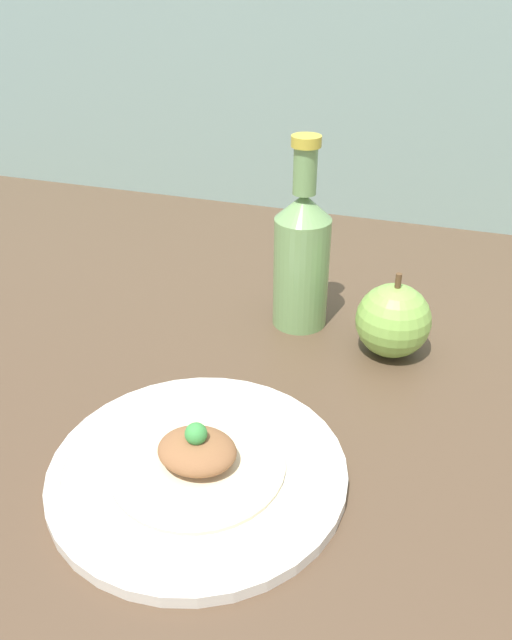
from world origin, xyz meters
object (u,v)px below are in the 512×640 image
Objects in this scene: apple at (393,320)px; cider_bottle at (299,255)px; plated_food at (197,456)px; plate at (198,469)px.

cider_bottle is at bearing 164.27° from apple.
cider_bottle reaches higher than plated_food.
plate is 30.71cm from cider_bottle.
apple reaches higher than plated_food.
plate is 2.59× the size of apple.
plated_food is (-0.00, 0.00, 1.58)cm from plate.
plate is at bearing -117.80° from apple.
plated_food is at bearing -92.53° from cider_bottle.
plate is 1.70× the size of plated_food.
plated_food is 0.67× the size of cider_bottle.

